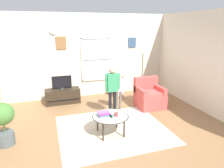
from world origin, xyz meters
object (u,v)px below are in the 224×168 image
object	(u,v)px
book_stack	(104,113)
person_green_shirt	(112,85)
tv_stand	(63,96)
armchair	(149,96)
cup	(116,114)
floor_lamp	(143,55)
remote_near_books	(105,113)
potted_plant_corner	(3,120)
coffee_table	(110,117)
television	(62,82)
remote_near_cup	(111,116)
potted_plant_by_window	(119,87)
person_pink_shirt	(119,87)

from	to	relation	value
book_stack	person_green_shirt	world-z (taller)	person_green_shirt
tv_stand	person_green_shirt	world-z (taller)	person_green_shirt
armchair	cup	xyz separation A→B (m)	(-1.48, -1.23, 0.16)
cup	floor_lamp	world-z (taller)	floor_lamp
remote_near_books	potted_plant_corner	size ratio (longest dim) A/B	0.15
cup	coffee_table	bearing A→B (deg)	153.43
television	potted_plant_corner	bearing A→B (deg)	-122.96
floor_lamp	cup	bearing A→B (deg)	-129.43
tv_stand	remote_near_cup	xyz separation A→B (m)	(0.85, -2.32, 0.22)
television	coffee_table	size ratio (longest dim) A/B	0.72
remote_near_books	cup	bearing A→B (deg)	-47.82
book_stack	remote_near_books	xyz separation A→B (m)	(0.06, 0.11, -0.04)
tv_stand	cup	bearing A→B (deg)	-67.70
television	potted_plant_by_window	world-z (taller)	television
remote_near_cup	potted_plant_corner	world-z (taller)	potted_plant_corner
coffee_table	cup	distance (m)	0.15
armchair	coffee_table	xyz separation A→B (m)	(-1.60, -1.17, 0.09)
coffee_table	book_stack	bearing A→B (deg)	160.21
tv_stand	coffee_table	xyz separation A→B (m)	(0.84, -2.29, 0.19)
person_green_shirt	potted_plant_corner	world-z (taller)	person_green_shirt
coffee_table	cup	xyz separation A→B (m)	(0.12, -0.06, 0.07)
armchair	potted_plant_corner	xyz separation A→B (m)	(-3.77, -0.92, 0.22)
armchair	remote_near_books	distance (m)	1.97
person_green_shirt	floor_lamp	bearing A→B (deg)	33.48
book_stack	potted_plant_corner	world-z (taller)	potted_plant_corner
book_stack	person_green_shirt	distance (m)	1.09
person_green_shirt	potted_plant_corner	size ratio (longest dim) A/B	1.48
tv_stand	armchair	size ratio (longest dim) A/B	1.22
armchair	person_pink_shirt	xyz separation A→B (m)	(-0.93, 0.10, 0.35)
television	person_pink_shirt	world-z (taller)	person_pink_shirt
tv_stand	cup	distance (m)	2.55
remote_near_books	remote_near_cup	distance (m)	0.21
person_pink_shirt	tv_stand	bearing A→B (deg)	146.12
armchair	remote_near_books	xyz separation A→B (m)	(-1.69, -1.01, 0.12)
armchair	cup	distance (m)	1.93
remote_near_cup	potted_plant_by_window	xyz separation A→B (m)	(1.03, 2.32, -0.10)
remote_near_books	tv_stand	bearing A→B (deg)	109.70
coffee_table	floor_lamp	distance (m)	2.68
person_pink_shirt	potted_plant_corner	size ratio (longest dim) A/B	1.18
cup	floor_lamp	distance (m)	2.62
remote_near_books	remote_near_cup	world-z (taller)	same
television	coffee_table	xyz separation A→B (m)	(0.84, -2.29, -0.26)
tv_stand	floor_lamp	xyz separation A→B (m)	(2.50, -0.48, 1.26)
tv_stand	person_pink_shirt	world-z (taller)	person_pink_shirt
tv_stand	potted_plant_corner	bearing A→B (deg)	-122.92
remote_near_books	coffee_table	bearing A→B (deg)	-63.05
person_green_shirt	floor_lamp	world-z (taller)	floor_lamp
remote_near_cup	potted_plant_corner	distance (m)	2.19
remote_near_books	person_green_shirt	bearing A→B (deg)	60.50
tv_stand	person_green_shirt	distance (m)	1.90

